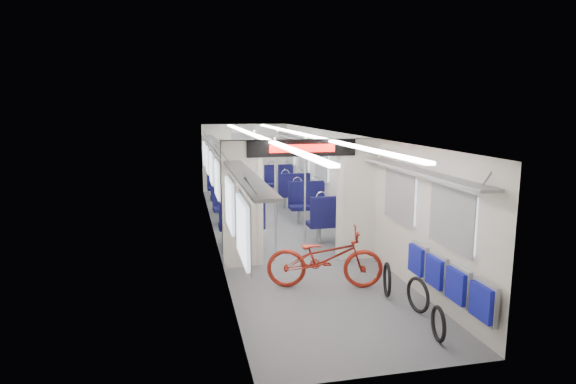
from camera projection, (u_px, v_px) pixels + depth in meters
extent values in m
plane|color=#515456|center=(279.00, 234.00, 11.01)|extent=(12.00, 12.00, 0.00)
cube|color=silver|center=(214.00, 187.00, 10.51)|extent=(0.02, 12.00, 2.30)
cube|color=silver|center=(341.00, 183.00, 11.12)|extent=(0.02, 12.00, 2.30)
cube|color=silver|center=(245.00, 158.00, 16.58)|extent=(2.90, 0.02, 2.30)
cube|color=silver|center=(392.00, 274.00, 5.04)|extent=(2.90, 0.02, 2.30)
cube|color=silver|center=(279.00, 133.00, 10.61)|extent=(2.90, 12.00, 0.02)
cube|color=white|center=(254.00, 135.00, 10.50)|extent=(0.12, 11.40, 0.04)
cube|color=white|center=(303.00, 135.00, 10.73)|extent=(0.12, 11.40, 0.04)
cube|color=silver|center=(240.00, 212.00, 8.68)|extent=(0.65, 0.18, 2.00)
cube|color=silver|center=(358.00, 207.00, 9.15)|extent=(0.65, 0.18, 2.00)
cube|color=silver|center=(301.00, 148.00, 8.71)|extent=(2.90, 0.18, 0.30)
cylinder|color=silver|center=(258.00, 212.00, 8.75)|extent=(0.20, 0.20, 2.00)
cylinder|color=silver|center=(341.00, 208.00, 9.08)|extent=(0.20, 0.20, 2.00)
cube|color=black|center=(302.00, 148.00, 8.61)|extent=(2.00, 0.03, 0.30)
cube|color=#FF0C07|center=(303.00, 148.00, 8.58)|extent=(1.20, 0.02, 0.14)
cube|color=silver|center=(242.00, 230.00, 5.85)|extent=(0.04, 1.00, 0.75)
cube|color=silver|center=(453.00, 219.00, 6.45)|extent=(0.04, 1.00, 0.75)
cube|color=silver|center=(230.00, 205.00, 7.39)|extent=(0.04, 1.00, 0.75)
cube|color=silver|center=(401.00, 197.00, 7.99)|extent=(0.04, 1.00, 0.75)
cube|color=silver|center=(217.00, 179.00, 9.99)|extent=(0.04, 1.00, 0.75)
cube|color=silver|center=(347.00, 175.00, 10.59)|extent=(0.04, 1.00, 0.75)
cube|color=silver|center=(211.00, 168.00, 11.81)|extent=(0.04, 1.00, 0.75)
cube|color=silver|center=(322.00, 165.00, 12.41)|extent=(0.04, 1.00, 0.75)
cube|color=silver|center=(207.00, 160.00, 13.64)|extent=(0.04, 1.00, 0.75)
cube|color=silver|center=(304.00, 157.00, 14.24)|extent=(0.04, 1.00, 0.75)
cube|color=silver|center=(204.00, 154.00, 15.37)|extent=(0.04, 1.00, 0.75)
cube|color=silver|center=(291.00, 152.00, 15.97)|extent=(0.04, 1.00, 0.75)
cube|color=gray|center=(246.00, 176.00, 6.56)|extent=(0.30, 3.60, 0.04)
cube|color=gray|center=(417.00, 171.00, 7.09)|extent=(0.30, 3.60, 0.04)
cube|color=gray|center=(215.00, 144.00, 12.33)|extent=(0.30, 7.60, 0.04)
cube|color=gray|center=(311.00, 142.00, 12.86)|extent=(0.30, 7.60, 0.04)
cube|color=gray|center=(245.00, 162.00, 16.55)|extent=(0.90, 0.05, 2.00)
imported|color=#9E2517|center=(325.00, 258.00, 7.72)|extent=(1.97, 1.07, 0.98)
cube|color=gray|center=(486.00, 302.00, 5.75)|extent=(0.06, 0.44, 0.50)
cube|color=#0F118C|center=(481.00, 302.00, 5.74)|extent=(0.06, 0.40, 0.42)
cube|color=gray|center=(460.00, 286.00, 6.28)|extent=(0.06, 0.44, 0.50)
cube|color=#0F118C|center=(456.00, 286.00, 6.27)|extent=(0.06, 0.40, 0.42)
cube|color=gray|center=(438.00, 272.00, 6.81)|extent=(0.06, 0.44, 0.50)
cube|color=#0F118C|center=(434.00, 272.00, 6.80)|extent=(0.06, 0.40, 0.42)
cube|color=gray|center=(420.00, 260.00, 7.34)|extent=(0.06, 0.44, 0.50)
cube|color=#0F118C|center=(416.00, 260.00, 7.32)|extent=(0.06, 0.40, 0.42)
torus|color=black|center=(438.00, 326.00, 5.97)|extent=(0.13, 0.46, 0.46)
torus|color=black|center=(418.00, 297.00, 6.81)|extent=(0.12, 0.52, 0.51)
torus|color=black|center=(387.00, 281.00, 7.38)|extent=(0.19, 0.53, 0.54)
cube|color=#0D0C38|center=(253.00, 225.00, 10.22)|extent=(0.49, 0.45, 0.10)
cylinder|color=gray|center=(253.00, 235.00, 10.26)|extent=(0.10, 0.10, 0.35)
cube|color=#0D0C38|center=(254.00, 211.00, 9.98)|extent=(0.49, 0.09, 0.59)
torus|color=silver|center=(253.00, 197.00, 9.93)|extent=(0.24, 0.03, 0.24)
cube|color=#0D0C38|center=(242.00, 208.00, 11.99)|extent=(0.49, 0.45, 0.10)
cylinder|color=gray|center=(242.00, 216.00, 12.02)|extent=(0.10, 0.10, 0.35)
cube|color=#0D0C38|center=(241.00, 193.00, 12.10)|extent=(0.49, 0.09, 0.59)
torus|color=silver|center=(241.00, 181.00, 12.05)|extent=(0.24, 0.03, 0.24)
cube|color=#0D0C38|center=(230.00, 226.00, 10.12)|extent=(0.49, 0.45, 0.10)
cylinder|color=gray|center=(231.00, 237.00, 10.16)|extent=(0.10, 0.10, 0.35)
cube|color=#0D0C38|center=(231.00, 212.00, 9.88)|extent=(0.49, 0.09, 0.59)
torus|color=silver|center=(231.00, 198.00, 9.83)|extent=(0.24, 0.03, 0.24)
cube|color=#0D0C38|center=(223.00, 208.00, 11.89)|extent=(0.49, 0.45, 0.10)
cylinder|color=gray|center=(223.00, 217.00, 11.93)|extent=(0.10, 0.10, 0.35)
cube|color=#0D0C38|center=(222.00, 193.00, 12.00)|extent=(0.49, 0.09, 0.59)
torus|color=silver|center=(222.00, 182.00, 11.95)|extent=(0.24, 0.03, 0.24)
cube|color=#0D0C38|center=(319.00, 224.00, 10.31)|extent=(0.47, 0.44, 0.10)
cylinder|color=gray|center=(319.00, 234.00, 10.35)|extent=(0.10, 0.10, 0.35)
cube|color=#0D0C38|center=(321.00, 210.00, 10.08)|extent=(0.47, 0.08, 0.58)
torus|color=silver|center=(321.00, 197.00, 10.03)|extent=(0.24, 0.03, 0.24)
cube|color=#0D0C38|center=(299.00, 207.00, 12.02)|extent=(0.47, 0.44, 0.10)
cylinder|color=gray|center=(299.00, 216.00, 12.06)|extent=(0.10, 0.10, 0.35)
cube|color=#0D0C38|center=(297.00, 193.00, 12.13)|extent=(0.47, 0.08, 0.58)
torus|color=silver|center=(297.00, 182.00, 12.08)|extent=(0.24, 0.03, 0.24)
cube|color=#0D0C38|center=(340.00, 223.00, 10.41)|extent=(0.47, 0.44, 0.10)
cylinder|color=gray|center=(339.00, 233.00, 10.45)|extent=(0.10, 0.10, 0.35)
cube|color=#0D0C38|center=(343.00, 209.00, 10.18)|extent=(0.47, 0.08, 0.58)
torus|color=silver|center=(343.00, 196.00, 10.13)|extent=(0.24, 0.03, 0.24)
cube|color=#0D0C38|center=(317.00, 207.00, 12.12)|extent=(0.47, 0.44, 0.10)
cylinder|color=gray|center=(317.00, 215.00, 12.16)|extent=(0.10, 0.10, 0.35)
cube|color=#0D0C38|center=(315.00, 192.00, 12.23)|extent=(0.47, 0.08, 0.58)
torus|color=silver|center=(315.00, 181.00, 12.18)|extent=(0.24, 0.03, 0.24)
cube|color=#0D0C38|center=(236.00, 197.00, 13.33)|extent=(0.44, 0.41, 0.10)
cylinder|color=gray|center=(236.00, 205.00, 13.37)|extent=(0.10, 0.10, 0.35)
cube|color=#0D0C38|center=(236.00, 187.00, 13.11)|extent=(0.44, 0.08, 0.54)
torus|color=silver|center=(236.00, 177.00, 13.06)|extent=(0.22, 0.03, 0.22)
cube|color=#0D0C38|center=(230.00, 188.00, 14.92)|extent=(0.44, 0.41, 0.10)
cylinder|color=gray|center=(230.00, 195.00, 14.96)|extent=(0.10, 0.10, 0.35)
cube|color=#0D0C38|center=(229.00, 177.00, 15.02)|extent=(0.44, 0.08, 0.54)
torus|color=silver|center=(229.00, 168.00, 14.98)|extent=(0.22, 0.03, 0.22)
cube|color=#0D0C38|center=(219.00, 198.00, 13.23)|extent=(0.44, 0.41, 0.10)
cylinder|color=gray|center=(219.00, 206.00, 13.27)|extent=(0.10, 0.10, 0.35)
cube|color=#0D0C38|center=(219.00, 188.00, 13.01)|extent=(0.44, 0.08, 0.54)
torus|color=silver|center=(219.00, 178.00, 12.96)|extent=(0.22, 0.03, 0.22)
cube|color=#0D0C38|center=(215.00, 188.00, 14.82)|extent=(0.44, 0.41, 0.10)
cylinder|color=gray|center=(215.00, 195.00, 14.86)|extent=(0.10, 0.10, 0.35)
cube|color=#0D0C38|center=(214.00, 177.00, 14.92)|extent=(0.44, 0.08, 0.54)
torus|color=silver|center=(214.00, 169.00, 14.88)|extent=(0.22, 0.03, 0.22)
cube|color=#0D0C38|center=(284.00, 195.00, 13.75)|extent=(0.48, 0.44, 0.10)
cylinder|color=gray|center=(284.00, 202.00, 13.79)|extent=(0.10, 0.10, 0.35)
cube|color=#0D0C38|center=(285.00, 184.00, 13.52)|extent=(0.48, 0.08, 0.58)
torus|color=silver|center=(285.00, 174.00, 13.46)|extent=(0.24, 0.03, 0.24)
cube|color=#0D0C38|center=(273.00, 185.00, 15.47)|extent=(0.48, 0.44, 0.10)
cylinder|color=gray|center=(273.00, 192.00, 15.51)|extent=(0.10, 0.10, 0.35)
cube|color=#0D0C38|center=(272.00, 174.00, 15.59)|extent=(0.48, 0.08, 0.58)
torus|color=silver|center=(272.00, 165.00, 15.54)|extent=(0.24, 0.03, 0.24)
cube|color=#0D0C38|center=(300.00, 194.00, 13.85)|extent=(0.48, 0.44, 0.10)
cylinder|color=gray|center=(300.00, 202.00, 13.89)|extent=(0.10, 0.10, 0.35)
cube|color=#0D0C38|center=(302.00, 183.00, 13.61)|extent=(0.48, 0.08, 0.58)
torus|color=silver|center=(302.00, 173.00, 13.56)|extent=(0.24, 0.03, 0.24)
cube|color=#0D0C38|center=(287.00, 184.00, 15.57)|extent=(0.48, 0.44, 0.10)
cylinder|color=gray|center=(287.00, 191.00, 15.61)|extent=(0.10, 0.10, 0.35)
cube|color=#0D0C38|center=(286.00, 173.00, 15.69)|extent=(0.48, 0.08, 0.58)
torus|color=silver|center=(286.00, 164.00, 15.63)|extent=(0.24, 0.03, 0.24)
cylinder|color=silver|center=(276.00, 197.00, 9.38)|extent=(0.05, 0.05, 2.30)
cylinder|color=silver|center=(305.00, 194.00, 9.66)|extent=(0.04, 0.04, 2.30)
cylinder|color=silver|center=(255.00, 176.00, 12.19)|extent=(0.05, 0.05, 2.30)
cylinder|color=silver|center=(277.00, 175.00, 12.31)|extent=(0.04, 0.04, 2.30)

